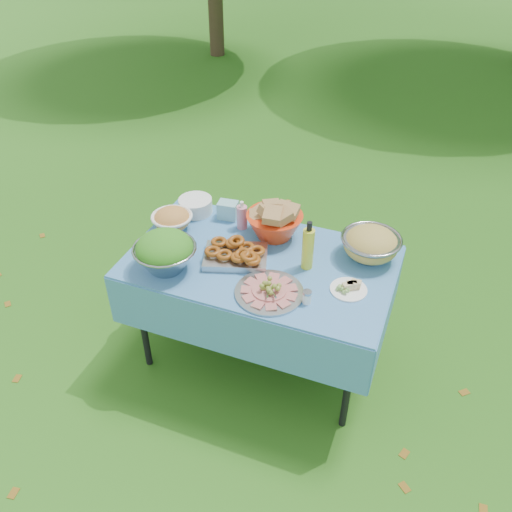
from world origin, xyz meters
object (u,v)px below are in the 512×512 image
at_px(salad_bowl, 165,252).
at_px(bread_bowl, 275,220).
at_px(plate_stack, 196,206).
at_px(pasta_bowl_steel, 371,244).
at_px(charcuterie_platter, 269,287).
at_px(picnic_table, 260,310).
at_px(oil_bottle, 308,245).

xyz_separation_m(salad_bowl, bread_bowl, (0.44, 0.50, -0.00)).
bearing_deg(plate_stack, pasta_bowl_steel, -3.18).
distance_m(plate_stack, bread_bowl, 0.55).
bearing_deg(salad_bowl, charcuterie_platter, 0.62).
bearing_deg(picnic_table, charcuterie_platter, -59.69).
relative_size(salad_bowl, bread_bowl, 1.02).
bearing_deg(pasta_bowl_steel, picnic_table, -155.35).
height_order(picnic_table, plate_stack, plate_stack).
distance_m(picnic_table, plate_stack, 0.77).
relative_size(salad_bowl, oil_bottle, 1.15).
relative_size(salad_bowl, pasta_bowl_steel, 1.02).
height_order(salad_bowl, pasta_bowl_steel, salad_bowl).
bearing_deg(bread_bowl, oil_bottle, -39.13).
height_order(plate_stack, oil_bottle, oil_bottle).
distance_m(picnic_table, pasta_bowl_steel, 0.77).
bearing_deg(plate_stack, charcuterie_platter, -38.77).
relative_size(picnic_table, plate_stack, 7.01).
bearing_deg(oil_bottle, bread_bowl, 140.87).
xyz_separation_m(picnic_table, bread_bowl, (-0.01, 0.25, 0.49)).
xyz_separation_m(bread_bowl, pasta_bowl_steel, (0.56, -0.00, -0.02)).
xyz_separation_m(plate_stack, bread_bowl, (0.54, -0.06, 0.06)).
bearing_deg(salad_bowl, oil_bottle, 22.03).
xyz_separation_m(salad_bowl, oil_bottle, (0.71, 0.29, 0.04)).
height_order(plate_stack, pasta_bowl_steel, pasta_bowl_steel).
height_order(salad_bowl, plate_stack, salad_bowl).
bearing_deg(charcuterie_platter, plate_stack, 141.23).
height_order(plate_stack, charcuterie_platter, plate_stack).
xyz_separation_m(picnic_table, oil_bottle, (0.26, 0.04, 0.53)).
bearing_deg(plate_stack, picnic_table, -29.76).
bearing_deg(picnic_table, plate_stack, 150.24).
bearing_deg(picnic_table, oil_bottle, 8.70).
distance_m(salad_bowl, charcuterie_platter, 0.60).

